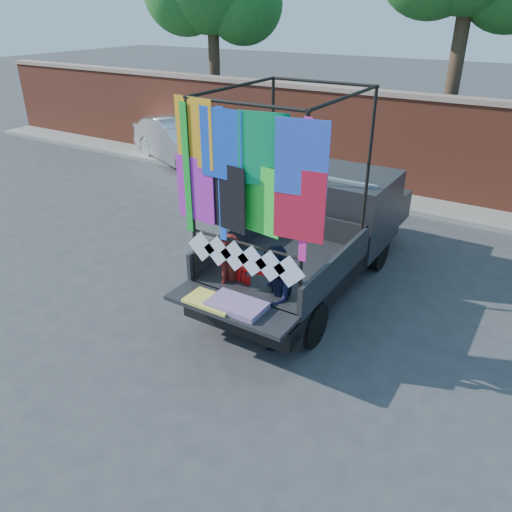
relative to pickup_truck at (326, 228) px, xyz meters
The scene contains 8 objects.
ground 2.27m from the pickup_truck, 102.48° to the right, with size 90.00×90.00×0.00m, color #38383A.
brick_wall 5.00m from the pickup_truck, 95.19° to the left, with size 30.00×0.45×2.61m.
curb 4.37m from the pickup_truck, 96.04° to the left, with size 30.00×1.20×0.12m, color gray.
pickup_truck is the anchor object (origin of this frame).
sedan 7.95m from the pickup_truck, 148.46° to the left, with size 1.53×4.40×1.45m, color silver.
woman 2.45m from the pickup_truck, 99.64° to the right, with size 0.57×0.37×1.57m, color maroon.
man 2.51m from the pickup_truck, 82.22° to the right, with size 0.77×0.60×1.58m, color black.
streamer_bundle 2.47m from the pickup_truck, 93.50° to the right, with size 1.05×0.17×0.71m.
Camera 1 is at (3.79, -5.75, 4.52)m, focal length 35.00 mm.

